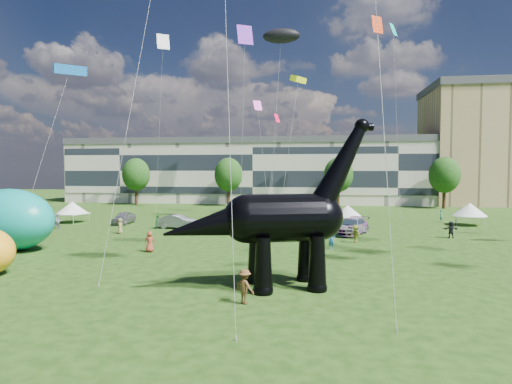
# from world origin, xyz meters

# --- Properties ---
(ground) EXTENTS (220.00, 220.00, 0.00)m
(ground) POSITION_xyz_m (0.00, 0.00, 0.00)
(ground) COLOR #16330C
(ground) RESTS_ON ground
(terrace_row) EXTENTS (78.00, 11.00, 12.00)m
(terrace_row) POSITION_xyz_m (-8.00, 62.00, 6.00)
(terrace_row) COLOR beige
(terrace_row) RESTS_ON ground
(apartment_block) EXTENTS (28.00, 18.00, 22.00)m
(apartment_block) POSITION_xyz_m (40.00, 65.00, 11.00)
(apartment_block) COLOR tan
(apartment_block) RESTS_ON ground
(tree_far_left) EXTENTS (5.20, 5.20, 9.44)m
(tree_far_left) POSITION_xyz_m (-30.00, 53.00, 6.29)
(tree_far_left) COLOR #382314
(tree_far_left) RESTS_ON ground
(tree_mid_left) EXTENTS (5.20, 5.20, 9.44)m
(tree_mid_left) POSITION_xyz_m (-12.00, 53.00, 6.29)
(tree_mid_left) COLOR #382314
(tree_mid_left) RESTS_ON ground
(tree_mid_right) EXTENTS (5.20, 5.20, 9.44)m
(tree_mid_right) POSITION_xyz_m (8.00, 53.00, 6.29)
(tree_mid_right) COLOR #382314
(tree_mid_right) RESTS_ON ground
(tree_far_right) EXTENTS (5.20, 5.20, 9.44)m
(tree_far_right) POSITION_xyz_m (26.00, 53.00, 6.29)
(tree_far_right) COLOR #382314
(tree_far_right) RESTS_ON ground
(dinosaur_sculpture) EXTENTS (12.20, 5.50, 10.06)m
(dinosaur_sculpture) POSITION_xyz_m (1.90, -0.48, 3.80)
(dinosaur_sculpture) COLOR black
(dinosaur_sculpture) RESTS_ON ground
(car_silver) EXTENTS (2.05, 4.55, 1.51)m
(car_silver) POSITION_xyz_m (-19.52, 25.37, 0.76)
(car_silver) COLOR #ADADB2
(car_silver) RESTS_ON ground
(car_grey) EXTENTS (4.89, 2.06, 1.57)m
(car_grey) POSITION_xyz_m (-11.49, 22.23, 0.78)
(car_grey) COLOR slate
(car_grey) RESTS_ON ground
(car_white) EXTENTS (5.47, 3.04, 1.45)m
(car_white) POSITION_xyz_m (-1.75, 22.65, 0.72)
(car_white) COLOR silver
(car_white) RESTS_ON ground
(car_dark) EXTENTS (4.50, 6.23, 1.68)m
(car_dark) POSITION_xyz_m (7.77, 20.50, 0.84)
(car_dark) COLOR #595960
(car_dark) RESTS_ON ground
(gazebo_near) EXTENTS (4.30, 4.30, 2.42)m
(gazebo_near) POSITION_xyz_m (7.89, 28.27, 1.70)
(gazebo_near) COLOR silver
(gazebo_near) RESTS_ON ground
(gazebo_far) EXTENTS (4.79, 4.79, 2.72)m
(gazebo_far) POSITION_xyz_m (22.43, 29.81, 1.91)
(gazebo_far) COLOR silver
(gazebo_far) RESTS_ON ground
(gazebo_left) EXTENTS (4.50, 4.50, 2.69)m
(gazebo_left) POSITION_xyz_m (-26.53, 25.61, 1.89)
(gazebo_left) COLOR white
(gazebo_left) RESTS_ON ground
(inflatable_teal) EXTENTS (9.16, 6.83, 5.14)m
(inflatable_teal) POSITION_xyz_m (-21.12, 7.65, 2.57)
(inflatable_teal) COLOR #0C978D
(inflatable_teal) RESTS_ON ground
(visitors) EXTENTS (45.60, 37.62, 1.75)m
(visitors) POSITION_xyz_m (-1.79, 15.24, 0.83)
(visitors) COLOR olive
(visitors) RESTS_ON ground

